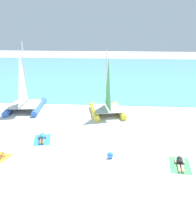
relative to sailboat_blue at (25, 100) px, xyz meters
The scene contains 9 objects.
ground_plane 7.20m from the sailboat_blue, 11.61° to the left, with size 120.00×120.00×0.00m, color white.
ocean_water 23.23m from the sailboat_blue, 72.47° to the left, with size 120.00×40.00×0.05m, color #5BB2C1.
sailboat_blue is the anchor object (origin of this frame).
sailboat_yellow 7.52m from the sailboat_blue, ahead, with size 3.52×4.68×5.49m.
towel_middle 7.37m from the sailboat_blue, 62.01° to the right, with size 1.10×1.90×0.01m, color #338CD8.
sunbather_middle 7.30m from the sailboat_blue, 61.88° to the right, with size 0.73×1.56×0.30m.
towel_right 15.16m from the sailboat_blue, 37.51° to the right, with size 1.10×1.90×0.01m, color #4CB266.
sunbather_right 15.12m from the sailboat_blue, 37.29° to the right, with size 0.59×1.57×0.30m.
beach_ball 11.92m from the sailboat_blue, 46.89° to the right, with size 0.39×0.39×0.39m, color #337FE5.
Camera 1 is at (1.63, -13.91, 7.27)m, focal length 42.32 mm.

